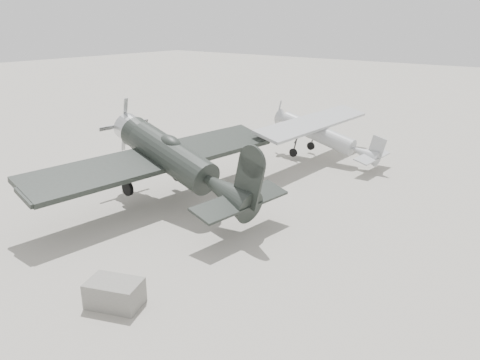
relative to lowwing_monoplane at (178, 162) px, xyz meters
The scene contains 4 objects.
ground 3.57m from the lowwing_monoplane, 69.65° to the right, with size 160.00×160.00×0.00m, color gray.
lowwing_monoplane is the anchor object (origin of this frame).
highwing_monoplane 10.70m from the lowwing_monoplane, 82.97° to the left, with size 7.20×10.10×2.88m.
equipment_block 7.89m from the lowwing_monoplane, 59.46° to the right, with size 1.60×1.00×0.80m, color slate.
Camera 1 is at (13.33, -11.13, 8.17)m, focal length 35.00 mm.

